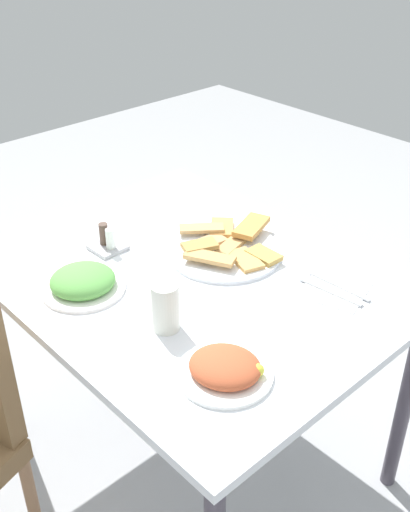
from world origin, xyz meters
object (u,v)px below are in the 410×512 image
salad_plate_rice (83,282)px  fork (339,286)px  condiment_caddy (108,242)px  dining_table (192,297)px  soda_can (166,307)px  spoon (331,291)px  salad_plate_greens (225,369)px  pide_platter (226,248)px  paper_napkin (335,290)px

salad_plate_rice → fork: size_ratio=1.23×
salad_plate_rice → condiment_caddy: (0.12, -0.16, 0.00)m
dining_table → soda_can: size_ratio=9.03×
soda_can → condiment_caddy: bearing=-15.5°
soda_can → spoon: (-0.18, -0.40, -0.06)m
salad_plate_greens → condiment_caddy: condiment_caddy is taller
pide_platter → fork: (-0.33, -0.09, -0.01)m
paper_napkin → fork: 0.02m
dining_table → soda_can: (-0.13, 0.20, 0.14)m
salad_plate_greens → paper_napkin: salad_plate_greens is taller
salad_plate_rice → fork: (-0.44, -0.49, -0.02)m
spoon → salad_plate_greens: bearing=89.1°
paper_napkin → fork: size_ratio=0.84×
salad_plate_rice → spoon: bearing=-134.3°
dining_table → condiment_caddy: size_ratio=11.99×
condiment_caddy → salad_plate_rice: bearing=127.2°
salad_plate_rice → salad_plate_greens: bearing=-175.0°
pide_platter → spoon: 0.33m
pide_platter → soda_can: bearing=113.6°
pide_platter → salad_plate_greens: (-0.36, 0.36, 0.01)m
dining_table → salad_plate_greens: 0.42m
fork → spoon: bearing=87.3°
soda_can → condiment_caddy: (0.39, -0.11, -0.04)m
soda_can → spoon: size_ratio=0.67×
salad_plate_greens → pide_platter: bearing=-44.7°
dining_table → fork: fork is taller
pide_platter → condiment_caddy: condiment_caddy is taller
paper_napkin → fork: fork is taller
pide_platter → soda_can: (-0.15, 0.35, 0.05)m
pide_platter → paper_napkin: size_ratio=2.34×
pide_platter → soda_can: soda_can is taller
pide_platter → soda_can: size_ratio=2.95×
soda_can → fork: bearing=-111.9°
pide_platter → spoon: pide_platter is taller
salad_plate_rice → condiment_caddy: condiment_caddy is taller
paper_napkin → spoon: bearing=90.0°
paper_napkin → fork: (0.00, -0.02, 0.00)m
dining_table → salad_plate_greens: (-0.35, 0.21, 0.10)m
dining_table → paper_napkin: (-0.31, -0.22, 0.08)m
pide_platter → salad_plate_rice: bearing=73.9°
salad_plate_greens → soda_can: (0.21, -0.01, 0.04)m
salad_plate_greens → fork: 0.45m
dining_table → pide_platter: 0.18m
pide_platter → spoon: size_ratio=1.97×
salad_plate_greens → spoon: salad_plate_greens is taller
pide_platter → dining_table: bearing=96.8°
fork → salad_plate_greens: bearing=91.9°
pide_platter → salad_plate_greens: bearing=135.3°
salad_plate_greens → spoon: 0.42m
pide_platter → spoon: bearing=-170.9°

